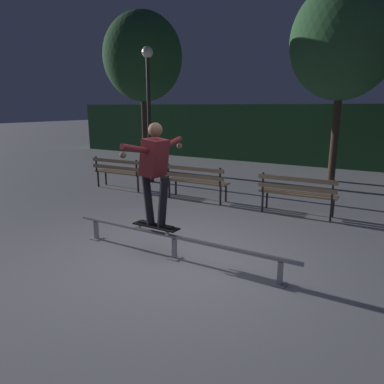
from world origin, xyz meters
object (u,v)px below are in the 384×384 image
skateboard (156,226)px  lamp_post_left (149,98)px  skateboarder (155,166)px  park_bench_leftmost (119,170)px  tree_behind_benches (343,42)px  park_bench_right_center (297,191)px  tree_far_left (143,57)px  park_bench_left_center (195,179)px  grind_rail (174,240)px

skateboard → lamp_post_left: size_ratio=0.20×
skateboarder → park_bench_leftmost: size_ratio=0.97×
tree_behind_benches → lamp_post_left: 5.77m
park_bench_right_center → tree_far_left: (-6.27, 2.96, 3.35)m
skateboard → park_bench_leftmost: 4.77m
skateboarder → park_bench_left_center: size_ratio=0.97×
skateboarder → tree_far_left: tree_far_left is taller
tree_behind_benches → skateboarder: bearing=-99.9°
grind_rail → tree_far_left: tree_far_left is taller
park_bench_leftmost → grind_rail: bearing=-38.8°
lamp_post_left → park_bench_left_center: bearing=-28.3°
grind_rail → tree_behind_benches: 8.29m
grind_rail → skateboard: bearing=180.0°
grind_rail → skateboarder: size_ratio=2.45×
grind_rail → park_bench_leftmost: 5.03m
tree_far_left → lamp_post_left: (1.52, -1.72, -1.40)m
park_bench_leftmost → tree_behind_benches: 7.31m
park_bench_left_center → lamp_post_left: size_ratio=0.41×
park_bench_leftmost → tree_far_left: bearing=114.8°
tree_behind_benches → park_bench_leftmost: bearing=-139.4°
skateboarder → park_bench_right_center: (1.32, 3.15, -0.85)m
grind_rail → lamp_post_left: (-3.77, 4.39, 2.19)m
grind_rail → tree_behind_benches: size_ratio=0.67×
skateboarder → tree_far_left: 8.25m
skateboarder → tree_behind_benches: (1.28, 7.33, 2.65)m
park_bench_leftmost → tree_far_left: (-1.36, 2.96, 3.35)m
tree_behind_benches → park_bench_right_center: bearing=-89.5°
park_bench_right_center → lamp_post_left: size_ratio=0.41×
park_bench_leftmost → tree_behind_benches: bearing=40.6°
tree_behind_benches → lamp_post_left: bearing=-148.1°
park_bench_right_center → lamp_post_left: bearing=165.4°
skateboard → park_bench_leftmost: size_ratio=0.49×
park_bench_leftmost → lamp_post_left: lamp_post_left is taller
grind_rail → park_bench_leftmost: (-3.92, 3.15, 0.25)m
park_bench_right_center → tree_behind_benches: bearing=90.5°
skateboarder → park_bench_right_center: bearing=67.3°
tree_far_left → park_bench_left_center: bearing=-37.8°
park_bench_leftmost → tree_far_left: size_ratio=0.30×
park_bench_left_center → tree_behind_benches: 5.96m
park_bench_right_center → lamp_post_left: (-4.75, 1.24, 1.94)m
grind_rail → tree_far_left: (-5.28, 6.11, 3.59)m
grind_rail → park_bench_leftmost: bearing=141.2°
skateboard → grind_rail: bearing=-0.0°
lamp_post_left → grind_rail: bearing=-49.4°
park_bench_leftmost → park_bench_right_center: same height
skateboard → park_bench_right_center: size_ratio=0.49×
skateboarder → tree_far_left: size_ratio=0.29×
park_bench_leftmost → lamp_post_left: 2.31m
skateboarder → park_bench_right_center: 3.52m
park_bench_left_center → park_bench_leftmost: bearing=180.0°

